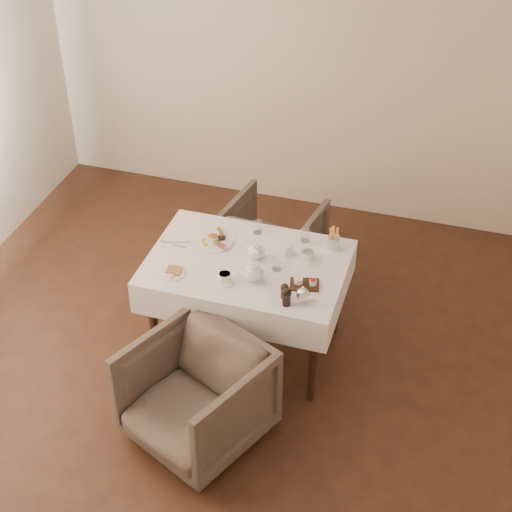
{
  "coord_description": "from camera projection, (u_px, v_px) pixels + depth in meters",
  "views": [
    {
      "loc": [
        1.3,
        -3.25,
        3.83
      ],
      "look_at": [
        0.13,
        0.56,
        0.82
      ],
      "focal_mm": 55.0,
      "sensor_mm": 36.0,
      "label": 1
    }
  ],
  "objects": [
    {
      "name": "pepper_mill_left",
      "position": [
        285.0,
        291.0,
        4.73
      ],
      "size": [
        0.06,
        0.06,
        0.11
      ],
      "primitive_type": null,
      "rotation": [
        0.0,
        0.0,
        0.29
      ],
      "color": "black",
      "rests_on": "table"
    },
    {
      "name": "armchair_near",
      "position": [
        196.0,
        396.0,
        4.68
      ],
      "size": [
        0.98,
        0.99,
        0.68
      ],
      "primitive_type": "imported",
      "rotation": [
        0.0,
        0.0,
        -0.43
      ],
      "color": "#4C4037",
      "rests_on": "ground"
    },
    {
      "name": "armchair_far",
      "position": [
        272.0,
        241.0,
        5.98
      ],
      "size": [
        0.78,
        0.79,
        0.63
      ],
      "primitive_type": "imported",
      "rotation": [
        0.0,
        0.0,
        2.97
      ],
      "color": "#4C4037",
      "rests_on": "ground"
    },
    {
      "name": "glass_mid",
      "position": [
        277.0,
        264.0,
        4.96
      ],
      "size": [
        0.07,
        0.07,
        0.09
      ],
      "primitive_type": "cylinder",
      "rotation": [
        0.0,
        0.0,
        0.03
      ],
      "color": "silver",
      "rests_on": "table"
    },
    {
      "name": "table",
      "position": [
        247.0,
        276.0,
        5.12
      ],
      "size": [
        1.28,
        0.88,
        0.75
      ],
      "color": "black",
      "rests_on": "ground"
    },
    {
      "name": "teapot_front",
      "position": [
        254.0,
        272.0,
        4.86
      ],
      "size": [
        0.2,
        0.19,
        0.13
      ],
      "primitive_type": null,
      "rotation": [
        0.0,
        0.0,
        0.42
      ],
      "color": "white",
      "rests_on": "table"
    },
    {
      "name": "cutlery_knife",
      "position": [
        173.0,
        244.0,
        5.2
      ],
      "size": [
        0.2,
        0.05,
        0.0
      ],
      "primitive_type": "cube",
      "rotation": [
        0.0,
        0.0,
        1.41
      ],
      "color": "silver",
      "rests_on": "table"
    },
    {
      "name": "breakfast_plate",
      "position": [
        213.0,
        240.0,
        5.23
      ],
      "size": [
        0.28,
        0.28,
        0.04
      ],
      "rotation": [
        0.0,
        0.0,
        0.18
      ],
      "color": "white",
      "rests_on": "table"
    },
    {
      "name": "cutlery_fork",
      "position": [
        176.0,
        242.0,
        5.22
      ],
      "size": [
        0.2,
        0.07,
        0.0
      ],
      "primitive_type": "cube",
      "rotation": [
        0.0,
        0.0,
        1.84
      ],
      "color": "silver",
      "rests_on": "table"
    },
    {
      "name": "side_plate",
      "position": [
        171.0,
        272.0,
        4.95
      ],
      "size": [
        0.19,
        0.18,
        0.02
      ],
      "rotation": [
        0.0,
        0.0,
        -0.13
      ],
      "color": "white",
      "rests_on": "table"
    },
    {
      "name": "teacup_near",
      "position": [
        225.0,
        278.0,
        4.87
      ],
      "size": [
        0.13,
        0.13,
        0.06
      ],
      "rotation": [
        0.0,
        0.0,
        -0.37
      ],
      "color": "white",
      "rests_on": "table"
    },
    {
      "name": "teapot_centre",
      "position": [
        256.0,
        250.0,
        5.05
      ],
      "size": [
        0.18,
        0.16,
        0.12
      ],
      "primitive_type": null,
      "rotation": [
        0.0,
        0.0,
        -0.29
      ],
      "color": "white",
      "rests_on": "table"
    },
    {
      "name": "pepper_mill_right",
      "position": [
        287.0,
        297.0,
        4.68
      ],
      "size": [
        0.07,
        0.07,
        0.12
      ],
      "primitive_type": null,
      "rotation": [
        0.0,
        0.0,
        -0.22
      ],
      "color": "black",
      "rests_on": "table"
    },
    {
      "name": "silver_pot",
      "position": [
        303.0,
        294.0,
        4.71
      ],
      "size": [
        0.13,
        0.12,
        0.11
      ],
      "primitive_type": null,
      "rotation": [
        0.0,
        0.0,
        0.36
      ],
      "color": "white",
      "rests_on": "table"
    },
    {
      "name": "creamer",
      "position": [
        288.0,
        250.0,
        5.09
      ],
      "size": [
        0.07,
        0.07,
        0.08
      ],
      "primitive_type": "cylinder",
      "rotation": [
        0.0,
        0.0,
        0.13
      ],
      "color": "white",
      "rests_on": "table"
    },
    {
      "name": "condiment_board",
      "position": [
        304.0,
        284.0,
        4.85
      ],
      "size": [
        0.2,
        0.16,
        0.05
      ],
      "rotation": [
        0.0,
        0.0,
        0.23
      ],
      "color": "black",
      "rests_on": "table"
    },
    {
      "name": "glass_left",
      "position": [
        257.0,
        227.0,
        5.29
      ],
      "size": [
        0.07,
        0.07,
        0.09
      ],
      "primitive_type": "cylinder",
      "rotation": [
        0.0,
        0.0,
        -0.06
      ],
      "color": "silver",
      "rests_on": "table"
    },
    {
      "name": "fries_cup",
      "position": [
        334.0,
        239.0,
        5.13
      ],
      "size": [
        0.08,
        0.08,
        0.17
      ],
      "rotation": [
        0.0,
        0.0,
        -0.4
      ],
      "color": "silver",
      "rests_on": "table"
    },
    {
      "name": "teacup_far",
      "position": [
        308.0,
        256.0,
        5.05
      ],
      "size": [
        0.13,
        0.13,
        0.06
      ],
      "rotation": [
        0.0,
        0.0,
        -0.42
      ],
      "color": "white",
      "rests_on": "table"
    },
    {
      "name": "glass_right",
      "position": [
        305.0,
        235.0,
        5.21
      ],
      "size": [
        0.07,
        0.07,
        0.09
      ],
      "primitive_type": "cylinder",
      "rotation": [
        0.0,
        0.0,
        0.09
      ],
      "color": "silver",
      "rests_on": "table"
    }
  ]
}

